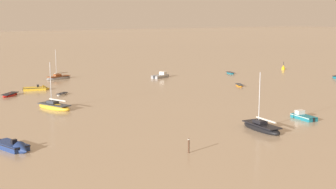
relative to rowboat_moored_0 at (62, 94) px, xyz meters
name	(u,v)px	position (x,y,z in m)	size (l,w,h in m)	color
rowboat_moored_0	(62,94)	(0.00, 0.00, 0.00)	(2.94, 2.68, 0.47)	white
motorboat_moored_0	(300,116)	(22.21, -36.71, 0.13)	(2.03, 4.66, 1.72)	#197084
sailboat_moored_0	(261,127)	(12.77, -38.95, 0.20)	(2.72, 7.01, 7.68)	black
motorboat_moored_1	(162,76)	(28.03, 11.21, 0.18)	(5.62, 3.69, 2.02)	gray
rowboat_moored_1	(230,73)	(45.95, 8.30, 0.02)	(2.05, 3.72, 0.56)	#197084
rowboat_moored_2	(239,85)	(34.55, -8.70, 0.02)	(2.53, 3.51, 0.53)	orange
motorboat_moored_2	(39,89)	(-2.10, 7.61, 0.11)	(5.23, 2.79, 1.71)	gold
rowboat_moored_3	(10,95)	(-8.39, 3.85, 0.06)	(4.03, 4.12, 0.68)	red
sailboat_moored_1	(54,107)	(-5.33, -11.84, 0.20)	(4.53, 7.06, 7.59)	gold
motorboat_moored_4	(15,148)	(-16.18, -31.73, 0.12)	(3.44, 5.67, 1.84)	navy
sailboat_moored_3	(59,78)	(6.43, 21.11, 0.18)	(6.56, 3.62, 7.02)	gray
channel_buoy	(283,68)	(63.67, 7.87, 0.33)	(0.90, 0.90, 2.30)	gold
mooring_post_left	(189,146)	(-0.71, -42.42, 0.61)	(0.22, 0.22, 1.72)	#4D3323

